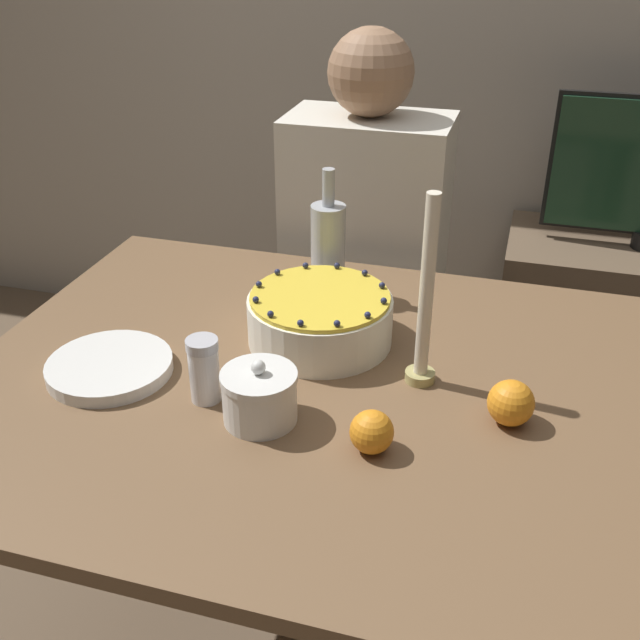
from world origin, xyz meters
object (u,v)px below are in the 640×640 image
sugar_bowl (260,396)px  candle (425,307)px  bottle (328,248)px  sugar_shaker (204,369)px  cake (320,318)px  person_man_blue_shirt (364,299)px

sugar_bowl → candle: bearing=38.6°
bottle → sugar_shaker: bearing=-101.8°
cake → sugar_bowl: sugar_bowl is taller
cake → person_man_blue_shirt: bearing=94.1°
sugar_shaker → person_man_blue_shirt: size_ratio=0.09×
candle → sugar_bowl: bearing=-141.4°
bottle → cake: bearing=-78.6°
candle → bottle: (-0.25, 0.28, -0.04)m
cake → candle: bearing=-21.7°
cake → sugar_shaker: sugar_shaker is taller
sugar_shaker → candle: 0.38m
sugar_shaker → bottle: bottle is taller
sugar_bowl → sugar_shaker: 0.11m
candle → cake: bearing=158.3°
sugar_shaker → bottle: (0.09, 0.44, 0.05)m
sugar_shaker → candle: (0.34, 0.16, 0.09)m
cake → candle: (0.21, -0.08, 0.10)m
sugar_shaker → bottle: bearing=78.2°
bottle → person_man_blue_shirt: size_ratio=0.22×
candle → bottle: candle is taller
person_man_blue_shirt → candle: bearing=111.0°
candle → bottle: 0.38m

